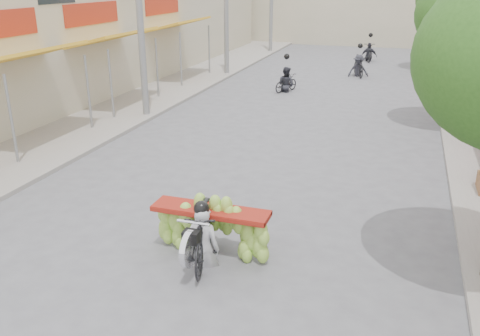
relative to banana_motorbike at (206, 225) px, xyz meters
name	(u,v)px	position (x,y,z in m)	size (l,w,h in m)	color
sidewalk_left	(146,96)	(-7.52, 11.80, -0.64)	(4.00, 60.00, 0.12)	gray
shophouse_row_left	(26,25)	(-12.50, 10.77, 2.30)	(9.77, 40.00, 6.00)	#B9AF92
utility_pole_mid	(139,4)	(-5.92, 8.80, 3.32)	(0.60, 0.24, 8.00)	slate
street_tree_mid	(469,14)	(4.88, 10.80, 3.08)	(3.40, 3.40, 5.25)	#3A2719
produce_crate_far	(474,97)	(5.68, 12.80, 0.01)	(1.20, 0.88, 1.16)	brown
banana_motorbike	(206,225)	(0.00, 0.00, 0.00)	(2.21, 1.99, 2.11)	black
pedestrian	(477,105)	(5.49, 10.25, 0.27)	(0.87, 0.55, 1.71)	white
bg_motorbike_a	(286,74)	(-1.99, 14.77, 0.08)	(1.05, 1.49, 1.95)	black
bg_motorbike_b	(359,61)	(0.76, 19.56, 0.12)	(1.18, 1.95, 1.95)	black
bg_motorbike_c	(370,49)	(0.86, 24.94, 0.07)	(1.03, 1.84, 1.95)	black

